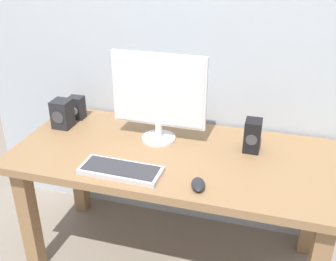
{
  "coord_description": "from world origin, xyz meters",
  "views": [
    {
      "loc": [
        0.46,
        -1.71,
        1.73
      ],
      "look_at": [
        -0.04,
        0.0,
        0.82
      ],
      "focal_mm": 43.47,
      "sensor_mm": 36.0,
      "label": 1
    }
  ],
  "objects_px": {
    "desk": "(175,170)",
    "speaker_left": "(62,114)",
    "mouse": "(198,184)",
    "speaker_right": "(252,136)",
    "monitor": "(159,95)",
    "audio_controller": "(77,108)",
    "keyboard_primary": "(121,170)"
  },
  "relations": [
    {
      "from": "speaker_right",
      "to": "audio_controller",
      "type": "distance_m",
      "value": 1.03
    },
    {
      "from": "mouse",
      "to": "audio_controller",
      "type": "height_order",
      "value": "audio_controller"
    },
    {
      "from": "mouse",
      "to": "speaker_left",
      "type": "xyz_separation_m",
      "value": [
        -0.86,
        0.37,
        0.06
      ]
    },
    {
      "from": "mouse",
      "to": "monitor",
      "type": "bearing_deg",
      "value": 112.97
    },
    {
      "from": "desk",
      "to": "audio_controller",
      "type": "relative_size",
      "value": 12.18
    },
    {
      "from": "desk",
      "to": "audio_controller",
      "type": "height_order",
      "value": "audio_controller"
    },
    {
      "from": "mouse",
      "to": "speaker_left",
      "type": "height_order",
      "value": "speaker_left"
    },
    {
      "from": "mouse",
      "to": "audio_controller",
      "type": "relative_size",
      "value": 0.8
    },
    {
      "from": "monitor",
      "to": "keyboard_primary",
      "type": "relative_size",
      "value": 1.28
    },
    {
      "from": "speaker_left",
      "to": "audio_controller",
      "type": "distance_m",
      "value": 0.13
    },
    {
      "from": "speaker_left",
      "to": "speaker_right",
      "type": "bearing_deg",
      "value": 1.38
    },
    {
      "from": "speaker_left",
      "to": "audio_controller",
      "type": "relative_size",
      "value": 1.19
    },
    {
      "from": "mouse",
      "to": "audio_controller",
      "type": "bearing_deg",
      "value": 134.41
    },
    {
      "from": "mouse",
      "to": "speaker_right",
      "type": "height_order",
      "value": "speaker_right"
    },
    {
      "from": "desk",
      "to": "audio_controller",
      "type": "distance_m",
      "value": 0.72
    },
    {
      "from": "desk",
      "to": "monitor",
      "type": "distance_m",
      "value": 0.39
    },
    {
      "from": "speaker_left",
      "to": "audio_controller",
      "type": "bearing_deg",
      "value": 80.25
    },
    {
      "from": "desk",
      "to": "speaker_left",
      "type": "distance_m",
      "value": 0.72
    },
    {
      "from": "keyboard_primary",
      "to": "mouse",
      "type": "bearing_deg",
      "value": -2.65
    },
    {
      "from": "desk",
      "to": "monitor",
      "type": "xyz_separation_m",
      "value": [
        -0.12,
        0.12,
        0.35
      ]
    },
    {
      "from": "speaker_left",
      "to": "mouse",
      "type": "bearing_deg",
      "value": -23.37
    },
    {
      "from": "desk",
      "to": "speaker_left",
      "type": "bearing_deg",
      "value": 171.01
    },
    {
      "from": "speaker_right",
      "to": "monitor",
      "type": "bearing_deg",
      "value": -178.28
    },
    {
      "from": "mouse",
      "to": "speaker_right",
      "type": "relative_size",
      "value": 0.64
    },
    {
      "from": "audio_controller",
      "to": "mouse",
      "type": "bearing_deg",
      "value": -30.73
    },
    {
      "from": "keyboard_primary",
      "to": "speaker_right",
      "type": "distance_m",
      "value": 0.68
    },
    {
      "from": "monitor",
      "to": "audio_controller",
      "type": "height_order",
      "value": "monitor"
    },
    {
      "from": "desk",
      "to": "keyboard_primary",
      "type": "bearing_deg",
      "value": -127.78
    },
    {
      "from": "speaker_right",
      "to": "audio_controller",
      "type": "height_order",
      "value": "speaker_right"
    },
    {
      "from": "monitor",
      "to": "speaker_left",
      "type": "distance_m",
      "value": 0.59
    },
    {
      "from": "speaker_right",
      "to": "audio_controller",
      "type": "relative_size",
      "value": 1.24
    },
    {
      "from": "monitor",
      "to": "speaker_left",
      "type": "bearing_deg",
      "value": -178.91
    }
  ]
}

